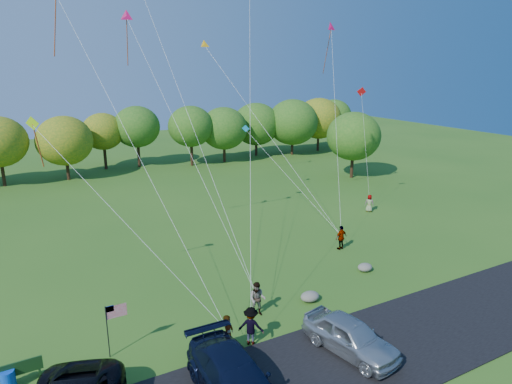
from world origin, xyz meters
TOP-DOWN VIEW (x-y plane):
  - ground at (0.00, 0.00)m, footprint 140.00×140.00m
  - asphalt_lane at (0.00, -4.00)m, footprint 44.00×6.00m
  - treeline at (-2.76, 36.04)m, footprint 75.85×27.17m
  - minivan_navy at (-3.46, -3.79)m, footprint 2.51×5.94m
  - minivan_silver at (2.38, -3.54)m, footprint 2.73×4.94m
  - flyer_a at (-2.33, -0.80)m, footprint 0.77×0.77m
  - flyer_b at (0.32, 1.29)m, footprint 1.11×1.09m
  - flyer_c at (-1.18, -0.80)m, footprint 1.36×1.28m
  - flyer_d at (9.62, 6.07)m, footprint 1.06×0.54m
  - flyer_e at (17.18, 11.55)m, footprint 0.87×0.88m
  - park_bench at (-10.75, 1.28)m, footprint 1.93×0.49m
  - trash_barrel at (-11.09, 1.13)m, footprint 0.56×0.56m
  - flag_assembly at (-6.86, 1.33)m, footprint 0.92×0.60m
  - boulder_near at (3.51, 1.13)m, footprint 1.08×0.85m
  - boulder_far at (8.72, 2.57)m, footprint 0.95×0.79m

SIDE VIEW (x-z plane):
  - ground at x=0.00m, z-range 0.00..0.00m
  - asphalt_lane at x=0.00m, z-range 0.00..0.06m
  - boulder_far at x=8.72m, z-range 0.00..0.50m
  - boulder_near at x=3.51m, z-range 0.00..0.54m
  - trash_barrel at x=-11.09m, z-range 0.00..0.84m
  - park_bench at x=-10.75m, z-range 0.04..1.10m
  - flyer_e at x=17.18m, z-range 0.00..1.53m
  - minivan_silver at x=2.38m, z-range 0.06..1.65m
  - flyer_d at x=9.62m, z-range 0.00..1.73m
  - flyer_a at x=-2.33m, z-range 0.00..1.80m
  - flyer_b at x=0.32m, z-range 0.00..1.80m
  - minivan_navy at x=-3.46m, z-range 0.06..1.77m
  - flyer_c at x=-1.18m, z-range 0.00..1.85m
  - flag_assembly at x=-6.86m, z-range 0.62..3.12m
  - treeline at x=-2.76m, z-range 0.54..8.81m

